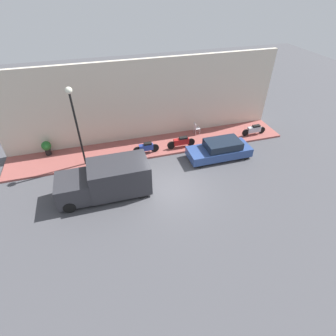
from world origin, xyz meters
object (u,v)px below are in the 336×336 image
object	(u,v)px
delivery_van	(106,180)
streetlamp	(74,113)
parked_car	(220,150)
cafe_chair	(196,128)
motorcycle_red	(181,142)
potted_plant	(47,147)
scooter_silver	(254,130)
motorcycle_blue	(146,148)

from	to	relation	value
delivery_van	streetlamp	distance (m)	4.23
parked_car	cafe_chair	world-z (taller)	parked_car
motorcycle_red	cafe_chair	xyz separation A→B (m)	(1.45, -1.67, 0.10)
streetlamp	potted_plant	bearing A→B (deg)	52.72
scooter_silver	streetlamp	distance (m)	12.80
parked_car	potted_plant	distance (m)	11.58
motorcycle_red	cafe_chair	world-z (taller)	cafe_chair
motorcycle_red	cafe_chair	distance (m)	2.21
cafe_chair	motorcycle_blue	bearing A→B (deg)	109.34
streetlamp	cafe_chair	distance (m)	8.91
scooter_silver	motorcycle_red	xyz separation A→B (m)	(-0.14, 5.83, 0.02)
scooter_silver	potted_plant	world-z (taller)	potted_plant
parked_car	scooter_silver	bearing A→B (deg)	-63.55
delivery_van	scooter_silver	bearing A→B (deg)	-73.49
delivery_van	scooter_silver	size ratio (longest dim) A/B	2.61
motorcycle_red	delivery_van	bearing A→B (deg)	120.37
motorcycle_red	potted_plant	size ratio (longest dim) A/B	2.04
potted_plant	cafe_chair	distance (m)	10.61
parked_car	potted_plant	bearing A→B (deg)	73.07
streetlamp	motorcycle_red	bearing A→B (deg)	-88.87
scooter_silver	streetlamp	xyz separation A→B (m)	(-0.27, 12.41, 3.13)
parked_car	streetlamp	distance (m)	9.37
motorcycle_red	cafe_chair	size ratio (longest dim) A/B	2.24
motorcycle_red	potted_plant	distance (m)	9.10
delivery_van	streetlamp	xyz separation A→B (m)	(3.09, 1.08, 2.69)
motorcycle_blue	streetlamp	xyz separation A→B (m)	(-0.11, 4.06, 3.12)
cafe_chair	potted_plant	bearing A→B (deg)	88.80
potted_plant	cafe_chair	size ratio (longest dim) A/B	1.10
parked_car	delivery_van	distance (m)	7.79
scooter_silver	potted_plant	size ratio (longest dim) A/B	1.93
parked_car	motorcycle_blue	bearing A→B (deg)	70.13
scooter_silver	cafe_chair	size ratio (longest dim) A/B	2.12
potted_plant	parked_car	bearing A→B (deg)	-106.93
motorcycle_blue	scooter_silver	distance (m)	8.35
parked_car	cafe_chair	xyz separation A→B (m)	(3.15, 0.47, 0.06)
parked_car	scooter_silver	distance (m)	4.13
parked_car	streetlamp	bearing A→B (deg)	79.78
parked_car	potted_plant	xyz separation A→B (m)	(3.37, 11.08, 0.12)
delivery_van	cafe_chair	distance (m)	8.55
cafe_chair	parked_car	bearing A→B (deg)	-171.51
delivery_van	cafe_chair	size ratio (longest dim) A/B	5.55
motorcycle_red	scooter_silver	bearing A→B (deg)	-88.64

